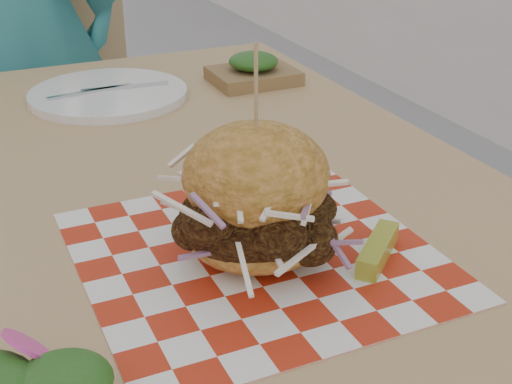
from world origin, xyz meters
TOP-DOWN VIEW (x-y plane):
  - patio_table at (0.17, -0.14)m, footprint 0.80×1.20m
  - patio_chair at (0.14, 0.76)m, footprint 0.53×0.54m
  - paper_liner at (0.18, -0.36)m, footprint 0.36×0.36m
  - sandwich at (0.18, -0.36)m, footprint 0.20×0.20m
  - pickle_spear at (0.29, -0.42)m, footprint 0.08×0.08m
  - place_setting at (0.17, 0.22)m, footprint 0.27×0.27m
  - kraft_tray at (0.43, 0.20)m, footprint 0.15×0.12m

SIDE VIEW (x-z plane):
  - patio_chair at x=0.14m, z-range 0.08..1.03m
  - patio_table at x=0.17m, z-range 0.30..1.05m
  - paper_liner at x=0.18m, z-range 0.75..0.75m
  - place_setting at x=0.17m, z-range 0.75..0.77m
  - pickle_spear at x=0.29m, z-range 0.75..0.77m
  - kraft_tray at x=0.43m, z-range 0.74..0.80m
  - sandwich at x=0.18m, z-range 0.70..0.93m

